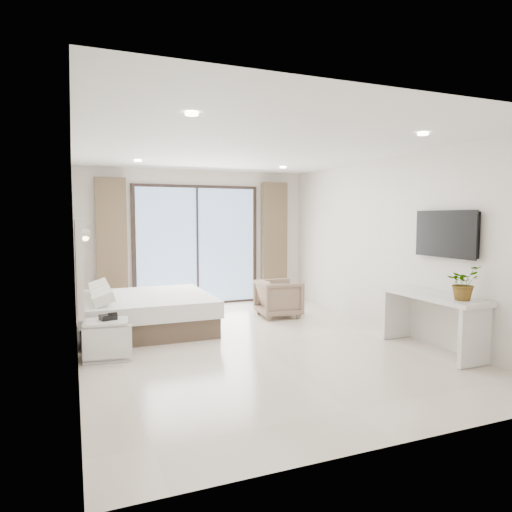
# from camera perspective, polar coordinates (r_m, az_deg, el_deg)

# --- Properties ---
(ground) EXTENTS (6.20, 6.20, 0.00)m
(ground) POSITION_cam_1_polar(r_m,az_deg,el_deg) (6.53, -0.34, -10.84)
(ground) COLOR beige
(ground) RESTS_ON ground
(room_shell) EXTENTS (4.62, 6.22, 2.72)m
(room_shell) POSITION_cam_1_polar(r_m,az_deg,el_deg) (7.04, -4.45, 3.32)
(room_shell) COLOR silver
(room_shell) RESTS_ON ground
(bed) EXTENTS (1.98, 1.88, 0.69)m
(bed) POSITION_cam_1_polar(r_m,az_deg,el_deg) (7.37, -13.83, -6.85)
(bed) COLOR brown
(bed) RESTS_ON ground
(nightstand) EXTENTS (0.58, 0.49, 0.48)m
(nightstand) POSITION_cam_1_polar(r_m,az_deg,el_deg) (6.08, -18.19, -9.90)
(nightstand) COLOR silver
(nightstand) RESTS_ON ground
(phone) EXTENTS (0.23, 0.19, 0.06)m
(phone) POSITION_cam_1_polar(r_m,az_deg,el_deg) (6.06, -18.00, -7.28)
(phone) COLOR black
(phone) RESTS_ON nightstand
(console_desk) EXTENTS (0.49, 1.55, 0.77)m
(console_desk) POSITION_cam_1_polar(r_m,az_deg,el_deg) (6.46, 21.14, -6.25)
(console_desk) COLOR silver
(console_desk) RESTS_ON ground
(plant) EXTENTS (0.45, 0.48, 0.33)m
(plant) POSITION_cam_1_polar(r_m,az_deg,el_deg) (6.05, 24.46, -3.49)
(plant) COLOR #33662D
(plant) RESTS_ON console_desk
(armchair) EXTENTS (0.70, 0.74, 0.72)m
(armchair) POSITION_cam_1_polar(r_m,az_deg,el_deg) (8.16, 2.86, -5.09)
(armchair) COLOR #7B6250
(armchair) RESTS_ON ground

